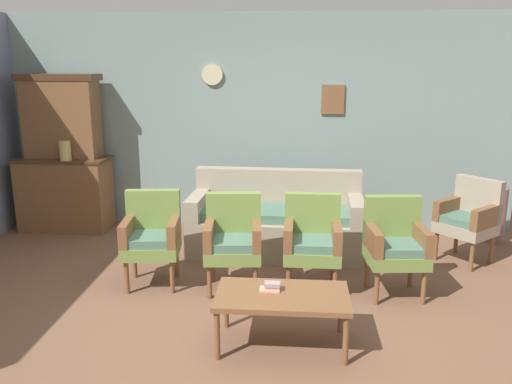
{
  "coord_description": "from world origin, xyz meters",
  "views": [
    {
      "loc": [
        0.48,
        -4.05,
        2.11
      ],
      "look_at": [
        0.07,
        0.99,
        0.85
      ],
      "focal_mm": 36.92,
      "sensor_mm": 36.0,
      "label": 1
    }
  ],
  "objects_px": {
    "vase_on_cabinet": "(65,151)",
    "armchair_near_cabinet": "(233,238)",
    "armchair_by_doorway": "(152,234)",
    "floor_vase_by_wall": "(496,215)",
    "floral_couch": "(276,223)",
    "book_stack_on_table": "(272,286)",
    "coffee_table": "(282,299)",
    "armchair_row_middle": "(312,239)",
    "wingback_chair_by_fireplace": "(469,216)",
    "armchair_near_couch_end": "(395,242)",
    "side_cabinet": "(66,193)"
  },
  "relations": [
    {
      "from": "armchair_near_couch_end",
      "to": "floor_vase_by_wall",
      "type": "relative_size",
      "value": 1.35
    },
    {
      "from": "wingback_chair_by_fireplace",
      "to": "book_stack_on_table",
      "type": "bearing_deg",
      "value": -137.46
    },
    {
      "from": "vase_on_cabinet",
      "to": "armchair_by_doorway",
      "type": "bearing_deg",
      "value": -44.77
    },
    {
      "from": "wingback_chair_by_fireplace",
      "to": "book_stack_on_table",
      "type": "relative_size",
      "value": 5.78
    },
    {
      "from": "vase_on_cabinet",
      "to": "floral_couch",
      "type": "height_order",
      "value": "vase_on_cabinet"
    },
    {
      "from": "armchair_by_doorway",
      "to": "wingback_chair_by_fireplace",
      "type": "xyz_separation_m",
      "value": [
        3.22,
        0.85,
        0.0
      ]
    },
    {
      "from": "armchair_by_doorway",
      "to": "coffee_table",
      "type": "height_order",
      "value": "armchair_by_doorway"
    },
    {
      "from": "coffee_table",
      "to": "floor_vase_by_wall",
      "type": "distance_m",
      "value": 3.56
    },
    {
      "from": "side_cabinet",
      "to": "floral_couch",
      "type": "distance_m",
      "value": 2.8
    },
    {
      "from": "floor_vase_by_wall",
      "to": "floral_couch",
      "type": "bearing_deg",
      "value": -168.78
    },
    {
      "from": "vase_on_cabinet",
      "to": "floor_vase_by_wall",
      "type": "relative_size",
      "value": 0.36
    },
    {
      "from": "coffee_table",
      "to": "armchair_by_doorway",
      "type": "bearing_deg",
      "value": 140.51
    },
    {
      "from": "armchair_row_middle",
      "to": "floor_vase_by_wall",
      "type": "bearing_deg",
      "value": 34.35
    },
    {
      "from": "side_cabinet",
      "to": "armchair_near_cabinet",
      "type": "bearing_deg",
      "value": -34.97
    },
    {
      "from": "book_stack_on_table",
      "to": "floor_vase_by_wall",
      "type": "relative_size",
      "value": 0.23
    },
    {
      "from": "side_cabinet",
      "to": "wingback_chair_by_fireplace",
      "type": "relative_size",
      "value": 1.28
    },
    {
      "from": "vase_on_cabinet",
      "to": "armchair_near_couch_end",
      "type": "height_order",
      "value": "vase_on_cabinet"
    },
    {
      "from": "armchair_by_doorway",
      "to": "floor_vase_by_wall",
      "type": "bearing_deg",
      "value": 21.93
    },
    {
      "from": "armchair_near_cabinet",
      "to": "wingback_chair_by_fireplace",
      "type": "xyz_separation_m",
      "value": [
        2.43,
        0.9,
        0.0
      ]
    },
    {
      "from": "side_cabinet",
      "to": "wingback_chair_by_fireplace",
      "type": "height_order",
      "value": "side_cabinet"
    },
    {
      "from": "side_cabinet",
      "to": "coffee_table",
      "type": "relative_size",
      "value": 1.16
    },
    {
      "from": "side_cabinet",
      "to": "coffee_table",
      "type": "bearing_deg",
      "value": -43.02
    },
    {
      "from": "armchair_row_middle",
      "to": "book_stack_on_table",
      "type": "distance_m",
      "value": 1.04
    },
    {
      "from": "coffee_table",
      "to": "armchair_near_cabinet",
      "type": "bearing_deg",
      "value": 115.98
    },
    {
      "from": "vase_on_cabinet",
      "to": "armchair_near_cabinet",
      "type": "xyz_separation_m",
      "value": [
        2.24,
        -1.49,
        -0.55
      ]
    },
    {
      "from": "floral_couch",
      "to": "coffee_table",
      "type": "distance_m",
      "value": 2.06
    },
    {
      "from": "side_cabinet",
      "to": "armchair_row_middle",
      "type": "relative_size",
      "value": 1.28
    },
    {
      "from": "side_cabinet",
      "to": "vase_on_cabinet",
      "type": "distance_m",
      "value": 0.62
    },
    {
      "from": "side_cabinet",
      "to": "wingback_chair_by_fireplace",
      "type": "xyz_separation_m",
      "value": [
        4.79,
        -0.76,
        0.03
      ]
    },
    {
      "from": "armchair_by_doorway",
      "to": "armchair_near_cabinet",
      "type": "distance_m",
      "value": 0.79
    },
    {
      "from": "floral_couch",
      "to": "armchair_near_cabinet",
      "type": "height_order",
      "value": "same"
    },
    {
      "from": "armchair_row_middle",
      "to": "armchair_near_couch_end",
      "type": "height_order",
      "value": "same"
    },
    {
      "from": "armchair_near_cabinet",
      "to": "armchair_row_middle",
      "type": "xyz_separation_m",
      "value": [
        0.74,
        0.04,
        0.0
      ]
    },
    {
      "from": "floral_couch",
      "to": "book_stack_on_table",
      "type": "relative_size",
      "value": 12.45
    },
    {
      "from": "floral_couch",
      "to": "book_stack_on_table",
      "type": "distance_m",
      "value": 1.99
    },
    {
      "from": "armchair_row_middle",
      "to": "floor_vase_by_wall",
      "type": "distance_m",
      "value": 2.69
    },
    {
      "from": "armchair_by_doorway",
      "to": "floor_vase_by_wall",
      "type": "height_order",
      "value": "armchair_by_doorway"
    },
    {
      "from": "vase_on_cabinet",
      "to": "wingback_chair_by_fireplace",
      "type": "bearing_deg",
      "value": -7.14
    },
    {
      "from": "vase_on_cabinet",
      "to": "floor_vase_by_wall",
      "type": "bearing_deg",
      "value": 0.77
    },
    {
      "from": "armchair_near_cabinet",
      "to": "floor_vase_by_wall",
      "type": "bearing_deg",
      "value": 27.73
    },
    {
      "from": "side_cabinet",
      "to": "armchair_by_doorway",
      "type": "relative_size",
      "value": 1.28
    },
    {
      "from": "floral_couch",
      "to": "armchair_near_cabinet",
      "type": "relative_size",
      "value": 2.15
    },
    {
      "from": "armchair_by_doorway",
      "to": "armchair_near_couch_end",
      "type": "bearing_deg",
      "value": -1.23
    },
    {
      "from": "armchair_by_doorway",
      "to": "coffee_table",
      "type": "bearing_deg",
      "value": -39.49
    },
    {
      "from": "floral_couch",
      "to": "floor_vase_by_wall",
      "type": "xyz_separation_m",
      "value": [
        2.6,
        0.52,
        0.01
      ]
    },
    {
      "from": "vase_on_cabinet",
      "to": "floral_couch",
      "type": "xyz_separation_m",
      "value": [
        2.6,
        -0.45,
        -0.72
      ]
    },
    {
      "from": "coffee_table",
      "to": "wingback_chair_by_fireplace",
      "type": "bearing_deg",
      "value": 44.71
    },
    {
      "from": "vase_on_cabinet",
      "to": "armchair_near_couch_end",
      "type": "xyz_separation_m",
      "value": [
        3.74,
        -1.49,
        -0.55
      ]
    },
    {
      "from": "vase_on_cabinet",
      "to": "armchair_by_doorway",
      "type": "relative_size",
      "value": 0.27
    },
    {
      "from": "side_cabinet",
      "to": "vase_on_cabinet",
      "type": "xyz_separation_m",
      "value": [
        0.12,
        -0.17,
        0.58
      ]
    }
  ]
}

